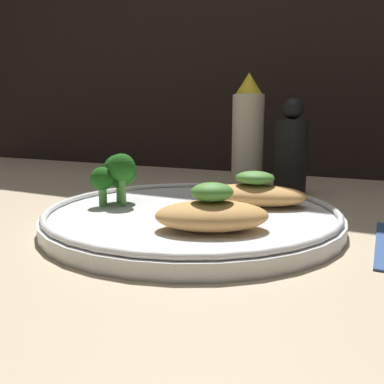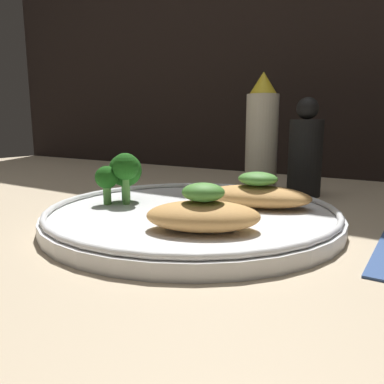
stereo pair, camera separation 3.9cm
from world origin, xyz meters
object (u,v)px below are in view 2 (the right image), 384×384
plate (192,214)px  pepper_grinder (305,153)px  sauce_bottle (262,136)px  broccoli_bunch (122,172)px

plate → pepper_grinder: (5.36, 22.01, 5.30)cm
sauce_bottle → pepper_grinder: size_ratio=1.28×
plate → pepper_grinder: size_ratio=2.17×
pepper_grinder → plate: bearing=-103.7°
plate → broccoli_bunch: bearing=-174.5°
sauce_bottle → pepper_grinder: sauce_bottle is taller
plate → sauce_bottle: size_ratio=1.70×
sauce_bottle → plate: bearing=-86.2°
plate → sauce_bottle: bearing=93.8°
sauce_bottle → pepper_grinder: 7.22cm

